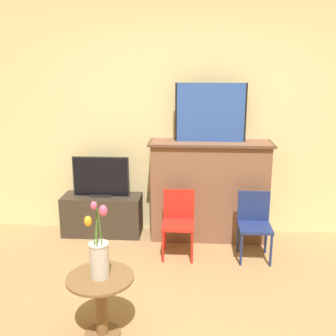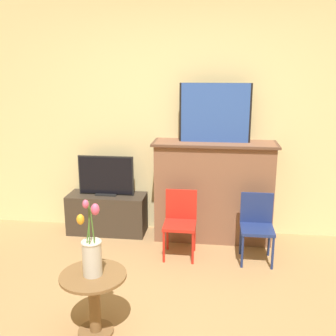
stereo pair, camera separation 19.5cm
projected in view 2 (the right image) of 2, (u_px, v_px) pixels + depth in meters
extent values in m
cube|color=beige|center=(191.00, 114.00, 4.33)|extent=(8.00, 0.06, 2.70)
cube|color=brown|center=(213.00, 191.00, 4.28)|extent=(1.25, 0.39, 1.09)
cube|color=brown|center=(215.00, 143.00, 4.13)|extent=(1.31, 0.43, 0.02)
cube|color=black|center=(215.00, 113.00, 4.08)|extent=(0.74, 0.02, 0.61)
cube|color=#2D51A8|center=(215.00, 113.00, 4.07)|extent=(0.70, 0.02, 0.61)
cube|color=#382D23|center=(107.00, 213.00, 4.50)|extent=(0.88, 0.35, 0.45)
cube|color=black|center=(107.00, 194.00, 4.44)|extent=(0.24, 0.12, 0.02)
cube|color=black|center=(106.00, 175.00, 4.40)|extent=(0.63, 0.02, 0.45)
cube|color=black|center=(106.00, 176.00, 4.39)|extent=(0.60, 0.02, 0.42)
cylinder|color=red|center=(164.00, 247.00, 3.81)|extent=(0.02, 0.02, 0.32)
cylinder|color=red|center=(193.00, 249.00, 3.77)|extent=(0.02, 0.02, 0.32)
cylinder|color=red|center=(167.00, 235.00, 4.08)|extent=(0.02, 0.02, 0.32)
cylinder|color=red|center=(194.00, 236.00, 4.04)|extent=(0.02, 0.02, 0.32)
cube|color=red|center=(180.00, 225.00, 3.88)|extent=(0.32, 0.32, 0.03)
cube|color=red|center=(181.00, 204.00, 3.98)|extent=(0.32, 0.02, 0.31)
cylinder|color=navy|center=(242.00, 252.00, 3.71)|extent=(0.02, 0.02, 0.32)
cylinder|color=navy|center=(273.00, 253.00, 3.67)|extent=(0.02, 0.02, 0.32)
cylinder|color=navy|center=(241.00, 239.00, 3.98)|extent=(0.02, 0.02, 0.32)
cylinder|color=navy|center=(269.00, 241.00, 3.94)|extent=(0.02, 0.02, 0.32)
cube|color=navy|center=(257.00, 229.00, 3.78)|extent=(0.32, 0.32, 0.03)
cube|color=navy|center=(257.00, 208.00, 3.88)|extent=(0.32, 0.02, 0.31)
cylinder|color=brown|center=(96.00, 331.00, 2.82)|extent=(0.26, 0.26, 0.02)
cylinder|color=brown|center=(95.00, 305.00, 2.77)|extent=(0.08, 0.08, 0.44)
cylinder|color=brown|center=(93.00, 276.00, 2.72)|extent=(0.46, 0.46, 0.02)
cylinder|color=beige|center=(92.00, 258.00, 2.68)|extent=(0.13, 0.13, 0.24)
torus|color=beige|center=(91.00, 242.00, 2.65)|extent=(0.14, 0.14, 0.02)
cylinder|color=#477A2D|center=(93.00, 232.00, 2.62)|extent=(0.04, 0.02, 0.33)
ellipsoid|color=#E0517A|center=(95.00, 209.00, 2.56)|extent=(0.06, 0.06, 0.08)
cylinder|color=#477A2D|center=(89.00, 229.00, 2.60)|extent=(0.01, 0.04, 0.38)
ellipsoid|color=#E0517A|center=(86.00, 204.00, 2.52)|extent=(0.04, 0.04, 0.06)
cylinder|color=#477A2D|center=(88.00, 236.00, 2.63)|extent=(0.04, 0.03, 0.26)
ellipsoid|color=orange|center=(80.00, 219.00, 2.58)|extent=(0.05, 0.05, 0.07)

